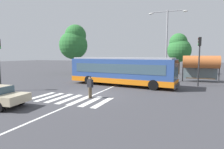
% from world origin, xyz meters
% --- Properties ---
extents(ground_plane, '(160.00, 160.00, 0.00)m').
position_xyz_m(ground_plane, '(0.00, 0.00, 0.00)').
color(ground_plane, '#3D3D42').
extents(city_transit_bus, '(11.99, 3.81, 3.06)m').
position_xyz_m(city_transit_bus, '(1.01, 5.55, 1.59)').
color(city_transit_bus, black).
rests_on(city_transit_bus, ground_plane).
extents(pedestrian_crossing_street, '(0.58, 0.36, 1.72)m').
position_xyz_m(pedestrian_crossing_street, '(0.74, -1.13, 0.97)').
color(pedestrian_crossing_street, brown).
rests_on(pedestrian_crossing_street, ground_plane).
extents(parked_car_silver, '(2.13, 4.62, 1.35)m').
position_xyz_m(parked_car_silver, '(-5.16, 15.72, 0.77)').
color(parked_car_silver, black).
rests_on(parked_car_silver, ground_plane).
extents(parked_car_blue, '(1.90, 4.51, 1.35)m').
position_xyz_m(parked_car_blue, '(-2.45, 15.40, 0.77)').
color(parked_car_blue, black).
rests_on(parked_car_blue, ground_plane).
extents(parked_car_teal, '(2.02, 4.57, 1.35)m').
position_xyz_m(parked_car_teal, '(0.26, 15.33, 0.77)').
color(parked_car_teal, black).
rests_on(parked_car_teal, ground_plane).
extents(parked_car_charcoal, '(2.01, 4.57, 1.35)m').
position_xyz_m(parked_car_charcoal, '(2.99, 15.72, 0.77)').
color(parked_car_charcoal, black).
rests_on(parked_car_charcoal, ground_plane).
extents(traffic_light_far_corner, '(0.33, 0.32, 5.19)m').
position_xyz_m(traffic_light_far_corner, '(8.81, 8.05, 3.45)').
color(traffic_light_far_corner, '#28282B').
rests_on(traffic_light_far_corner, ground_plane).
extents(bus_stop_shelter, '(4.18, 1.54, 3.25)m').
position_xyz_m(bus_stop_shelter, '(9.21, 11.61, 2.42)').
color(bus_stop_shelter, '#28282B').
rests_on(bus_stop_shelter, ground_plane).
extents(twin_arm_street_lamp, '(4.60, 0.32, 8.75)m').
position_xyz_m(twin_arm_street_lamp, '(5.21, 10.51, 5.41)').
color(twin_arm_street_lamp, '#939399').
rests_on(twin_arm_street_lamp, ground_plane).
extents(background_tree_left, '(5.00, 5.00, 8.68)m').
position_xyz_m(background_tree_left, '(-11.24, 15.27, 5.56)').
color(background_tree_left, brown).
rests_on(background_tree_left, ground_plane).
extents(background_tree_right, '(4.02, 4.02, 7.02)m').
position_xyz_m(background_tree_right, '(6.22, 20.86, 4.52)').
color(background_tree_right, brown).
rests_on(background_tree_right, ground_plane).
extents(crosswalk_painted_stripes, '(6.02, 3.20, 0.01)m').
position_xyz_m(crosswalk_painted_stripes, '(-0.54, -2.03, 0.00)').
color(crosswalk_painted_stripes, silver).
rests_on(crosswalk_painted_stripes, ground_plane).
extents(lane_center_line, '(0.16, 24.00, 0.01)m').
position_xyz_m(lane_center_line, '(0.47, 2.00, 0.00)').
color(lane_center_line, silver).
rests_on(lane_center_line, ground_plane).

